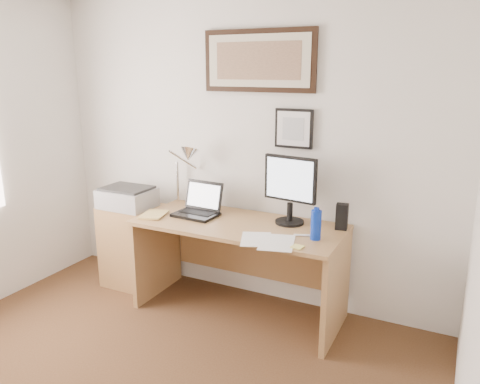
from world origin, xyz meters
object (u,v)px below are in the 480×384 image
Objects in this scene: desk at (243,248)px; laptop at (199,208)px; book at (144,214)px; lcd_monitor at (290,187)px; water_bottle at (316,225)px; side_cabinet at (134,245)px; printer at (127,197)px.

laptop is at bearing -175.04° from desk.
laptop is (0.39, 0.21, 0.05)m from book.
lcd_monitor is (0.35, 0.08, 0.53)m from desk.
lcd_monitor reaches higher than water_bottle.
side_cabinet is 2.06× the size of laptop.
lcd_monitor is at bearing 4.51° from side_cabinet.
water_bottle reaches higher than side_cabinet.
side_cabinet is 1.08m from desk.
water_bottle is 0.86× the size of book.
water_bottle is at bearing -7.19° from laptop.
printer is at bearing -104.09° from side_cabinet.
laptop is (-0.39, -0.03, 0.29)m from desk.
water_bottle is 1.42m from book.
water_bottle is 0.47× the size of printer.
laptop is 0.78m from lcd_monitor.
lcd_monitor is (1.13, 0.32, 0.28)m from book.
side_cabinet is at bearing -179.85° from laptop.
book is (0.29, -0.21, 0.39)m from side_cabinet.
side_cabinet is at bearing -175.49° from lcd_monitor.
side_cabinet is 3.51× the size of water_bottle.
side_cabinet is 0.53m from book.
printer is at bearing -174.07° from lcd_monitor.
desk is (0.78, 0.24, -0.24)m from book.
laptop is at bearing 3.16° from printer.
desk is 3.64× the size of printer.
laptop reaches higher than side_cabinet.
laptop is at bearing 0.15° from side_cabinet.
desk is 1.12m from printer.
desk is 0.64m from lcd_monitor.
lcd_monitor reaches higher than desk.
water_bottle is 0.13× the size of desk.
book is at bearing -29.48° from printer.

